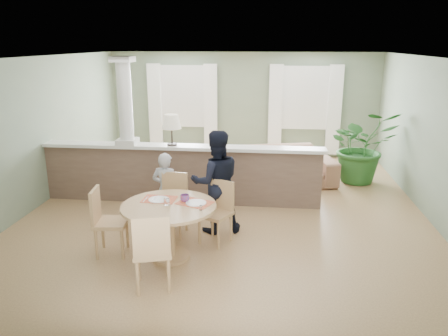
# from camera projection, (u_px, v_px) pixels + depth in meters

# --- Properties ---
(ground) EXTENTS (8.00, 8.00, 0.00)m
(ground) POSITION_uv_depth(u_px,v_px,m) (227.00, 207.00, 8.07)
(ground) COLOR tan
(ground) RESTS_ON ground
(room_shell) EXTENTS (7.02, 8.02, 2.71)m
(room_shell) POSITION_uv_depth(u_px,v_px,m) (230.00, 105.00, 8.16)
(room_shell) COLOR gray
(room_shell) RESTS_ON ground
(pony_wall) EXTENTS (5.32, 0.38, 2.70)m
(pony_wall) POSITION_uv_depth(u_px,v_px,m) (176.00, 166.00, 8.17)
(pony_wall) COLOR brown
(pony_wall) RESTS_ON ground
(sofa) EXTENTS (2.91, 1.72, 0.80)m
(sofa) POSITION_uv_depth(u_px,v_px,m) (269.00, 167.00, 9.22)
(sofa) COLOR #91664F
(sofa) RESTS_ON ground
(houseplant) EXTENTS (1.65, 1.51, 1.58)m
(houseplant) POSITION_uv_depth(u_px,v_px,m) (362.00, 146.00, 9.35)
(houseplant) COLOR #275E25
(houseplant) RESTS_ON ground
(dining_table) EXTENTS (1.31, 1.31, 0.90)m
(dining_table) POSITION_uv_depth(u_px,v_px,m) (170.00, 216.00, 6.04)
(dining_table) COLOR tan
(dining_table) RESTS_ON ground
(chair_far_boy) EXTENTS (0.47, 0.47, 0.97)m
(chair_far_boy) POSITION_uv_depth(u_px,v_px,m) (173.00, 201.00, 6.89)
(chair_far_boy) COLOR tan
(chair_far_boy) RESTS_ON ground
(chair_far_man) EXTENTS (0.57, 0.57, 0.94)m
(chair_far_man) POSITION_uv_depth(u_px,v_px,m) (218.00, 209.00, 6.59)
(chair_far_man) COLOR tan
(chair_far_man) RESTS_ON ground
(chair_near) EXTENTS (0.57, 0.57, 1.01)m
(chair_near) POSITION_uv_depth(u_px,v_px,m) (152.00, 249.00, 5.24)
(chair_near) COLOR tan
(chair_near) RESTS_ON ground
(chair_side) EXTENTS (0.50, 0.50, 0.98)m
(chair_side) POSITION_uv_depth(u_px,v_px,m) (105.00, 218.00, 6.17)
(chair_side) COLOR tan
(chair_side) RESTS_ON ground
(child_person) EXTENTS (0.50, 0.37, 1.26)m
(child_person) POSITION_uv_depth(u_px,v_px,m) (166.00, 190.00, 7.08)
(child_person) COLOR #A1A1A6
(child_person) RESTS_ON ground
(man_person) EXTENTS (0.95, 0.84, 1.65)m
(man_person) POSITION_uv_depth(u_px,v_px,m) (216.00, 182.00, 6.86)
(man_person) COLOR black
(man_person) RESTS_ON ground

